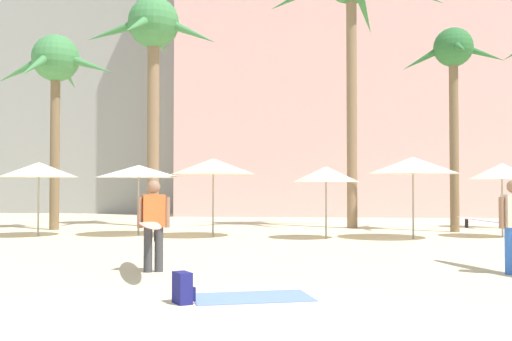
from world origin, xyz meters
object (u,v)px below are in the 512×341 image
Objects in this scene: palm_tree_center at (55,69)px; person_near_right at (152,223)px; palm_tree_far_right at (153,39)px; cafe_umbrella_7 at (502,171)px; cafe_umbrella_2 at (413,165)px; cafe_umbrella_4 at (213,166)px; backpack at (183,288)px; beach_towel at (252,297)px; cafe_umbrella_5 at (326,174)px; person_far_left at (512,223)px; palm_tree_right at (454,64)px; cafe_umbrella_6 at (139,171)px; cafe_umbrella_3 at (39,170)px.

palm_tree_center reaches higher than person_near_right.
cafe_umbrella_7 is (12.23, -3.99, -5.43)m from palm_tree_far_right.
palm_tree_center is 13.23m from cafe_umbrella_2.
cafe_umbrella_4 is 6.29× the size of backpack.
beach_towel is 1.03m from backpack.
cafe_umbrella_2 is 6.14m from cafe_umbrella_4.
cafe_umbrella_4 is at bearing 174.98° from cafe_umbrella_5.
backpack is 0.14× the size of person_far_left.
palm_tree_center is at bearing 164.26° from cafe_umbrella_5.
cafe_umbrella_6 is (-10.54, -2.49, -3.80)m from palm_tree_right.
palm_tree_center is 2.61× the size of cafe_umbrella_2.
palm_tree_right is 2.33× the size of person_far_left.
beach_towel is at bearing -113.60° from palm_tree_right.
palm_tree_far_right is 3.47× the size of cafe_umbrella_4.
palm_tree_far_right is at bearing -8.07° from person_near_right.
person_far_left is (-2.22, -8.00, -1.13)m from cafe_umbrella_7.
person_far_left is at bearing -85.20° from cafe_umbrella_2.
cafe_umbrella_3 is at bearing -74.68° from palm_tree_center.
cafe_umbrella_7 is at bearing 4.54° from cafe_umbrella_4.
palm_tree_far_right is 3.98× the size of cafe_umbrella_7.
beach_towel is (7.88, -9.77, -2.10)m from cafe_umbrella_3.
person_near_right is at bearing -57.59° from palm_tree_center.
palm_tree_right is 11.48m from cafe_umbrella_6.
palm_tree_right is at bearing -59.46° from person_near_right.
person_near_right is at bearing -135.33° from cafe_umbrella_7.
cafe_umbrella_4 is at bearing -160.19° from palm_tree_right.
backpack is 0.14× the size of person_near_right.
beach_towel is at bearing -121.45° from cafe_umbrella_7.
palm_tree_center is at bearing 84.99° from backpack.
cafe_umbrella_4 reaches higher than beach_towel.
backpack is (7.01, -10.27, -1.91)m from cafe_umbrella_3.
palm_tree_center is 0.78× the size of palm_tree_far_right.
palm_tree_right is at bearing 1.69° from palm_tree_center.
cafe_umbrella_6 is at bearing 114.76° from beach_towel.
person_near_right is at bearing -74.36° from palm_tree_far_right.
palm_tree_center is at bearing -178.31° from palm_tree_right.
cafe_umbrella_3 is at bearing 13.89° from person_near_right.
cafe_umbrella_2 is 2.65m from cafe_umbrella_5.
palm_tree_right is 0.78× the size of palm_tree_far_right.
cafe_umbrella_6 reaches higher than person_near_right.
person_near_right is at bearing -71.49° from cafe_umbrella_6.
cafe_umbrella_4 is 1.61× the size of beach_towel.
palm_tree_right is 4.50m from cafe_umbrella_7.
cafe_umbrella_5 is 10.08m from beach_towel.
palm_tree_center is 10.96m from cafe_umbrella_5.
cafe_umbrella_3 is 9.59m from person_near_right.
cafe_umbrella_5 reaches higher than person_far_left.
palm_tree_far_right is 13.97m from cafe_umbrella_7.
cafe_umbrella_4 is 8.99m from cafe_umbrella_7.
cafe_umbrella_7 is (0.94, -2.18, -3.82)m from palm_tree_right.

